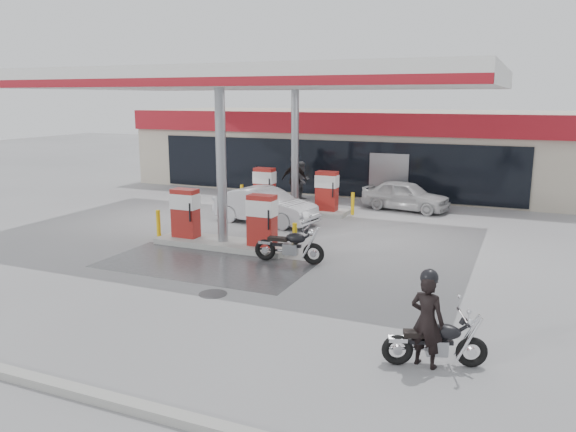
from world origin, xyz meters
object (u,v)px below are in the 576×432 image
Objects in this scene: sedan_white at (406,195)px; biker_walking at (294,180)px; attendant at (302,181)px; pump_island_near at (223,225)px; pump_island_far at (295,195)px; hatchback_silver at (266,206)px; biker_main at (427,321)px; parked_car_left at (261,174)px; parked_motorcycle at (290,246)px; parked_car_right at (550,190)px; main_motorcycle at (437,344)px.

sedan_white is 1.83× the size of biker_walking.
sedan_white is 2.07× the size of attendant.
pump_island_near is 1.00× the size of pump_island_far.
pump_island_near reaches higher than hatchback_silver.
biker_walking is (-8.38, 13.91, 0.16)m from biker_main.
biker_main is 0.42× the size of hatchback_silver.
sedan_white reaches higher than parked_car_left.
parked_motorcycle is 14.64m from parked_car_right.
parked_car_right is (9.81, 6.00, -0.07)m from pump_island_far.
biker_walking reaches higher than biker_main.
biker_main is (7.42, -11.71, 0.14)m from pump_island_far.
main_motorcycle is 21.40m from parked_car_left.
parked_motorcycle is at bearing -138.26° from hatchback_silver.
pump_island_near is at bearing -168.40° from hatchback_silver.
parked_motorcycle is 0.52× the size of hatchback_silver.
parked_motorcycle is 0.50× the size of parked_car_left.
parked_motorcycle is 1.04× the size of biker_walking.
biker_walking reaches higher than pump_island_near.
pump_island_near reaches higher than main_motorcycle.
main_motorcycle is 0.86× the size of parked_motorcycle.
parked_car_right is (7.12, 12.79, 0.16)m from parked_motorcycle.
sedan_white is at bearing -74.15° from attendant.
main_motorcycle is 16.72m from attendant.
pump_island_near is at bearing -22.94° from biker_main.
pump_island_near is 1.39× the size of sedan_white.
pump_island_near is 2.81m from parked_motorcycle.
parked_motorcycle is at bearing 145.45° from parked_car_right.
hatchback_silver is (-7.81, 9.25, 0.24)m from main_motorcycle.
pump_island_near is 3.61m from hatchback_silver.
pump_island_far reaches higher than parked_motorcycle.
biker_main is 0.95× the size of attendant.
main_motorcycle is 12.10m from hatchback_silver.
biker_main is at bearing -52.63° from parked_motorcycle.
attendant is at bearing 95.27° from pump_island_near.
pump_island_far reaches higher than parked_car_left.
biker_walking is (3.55, -3.80, 0.40)m from parked_car_left.
biker_main is (-0.18, -0.07, 0.42)m from main_motorcycle.
pump_island_far is at bearing 90.00° from pump_island_near.
parked_car_right reaches higher than parked_motorcycle.
main_motorcycle is 0.90× the size of biker_walking.
parked_motorcycle is (2.69, -6.79, -0.23)m from pump_island_far.
parked_motorcycle is at bearing -164.29° from parked_car_left.
main_motorcycle is 1.02× the size of attendant.
parked_car_right reaches higher than parked_car_left.
attendant reaches higher than parked_car_left.
biker_main is 0.41× the size of parked_car_left.
biker_walking is at bearing -44.31° from biker_main.
parked_car_left is 2.07× the size of biker_walking.
biker_walking is (-0.95, 8.20, 0.30)m from pump_island_near.
main_motorcycle is 1.06× the size of biker_main.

